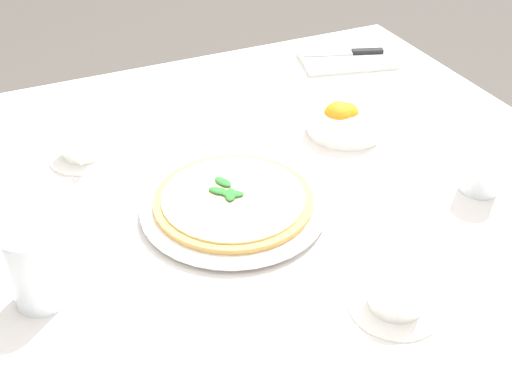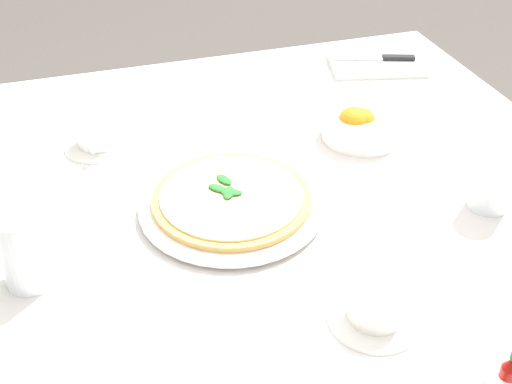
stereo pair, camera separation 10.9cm
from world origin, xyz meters
name	(u,v)px [view 2 (the right image)]	position (x,y,z in m)	size (l,w,h in m)	color
dining_table	(278,248)	(0.00, 0.00, 0.61)	(1.17, 1.17, 0.73)	white
pizza_plate	(232,204)	(0.09, 0.02, 0.75)	(0.31, 0.31, 0.02)	white
pizza	(232,198)	(0.09, 0.02, 0.76)	(0.26, 0.26, 0.02)	tan
coffee_cup_near_left	(97,135)	(0.28, -0.25, 0.76)	(0.13, 0.13, 0.06)	white
coffee_cup_far_right	(376,305)	(-0.03, 0.31, 0.76)	(0.13, 0.13, 0.06)	white
water_glass_right_edge	(26,253)	(0.41, 0.10, 0.79)	(0.08, 0.08, 0.12)	white
water_glass_center_back	(493,180)	(-0.32, 0.14, 0.79)	(0.07, 0.07, 0.12)	white
napkin_folded	(378,63)	(-0.39, -0.41, 0.74)	(0.24, 0.18, 0.02)	white
dinner_knife	(377,58)	(-0.39, -0.42, 0.76)	(0.19, 0.08, 0.01)	silver
citrus_bowl	(360,126)	(-0.21, -0.13, 0.76)	(0.15, 0.15, 0.07)	white
hot_sauce_bottle	(506,379)	(-0.12, 0.48, 0.77)	(0.02, 0.02, 0.08)	#B7140F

